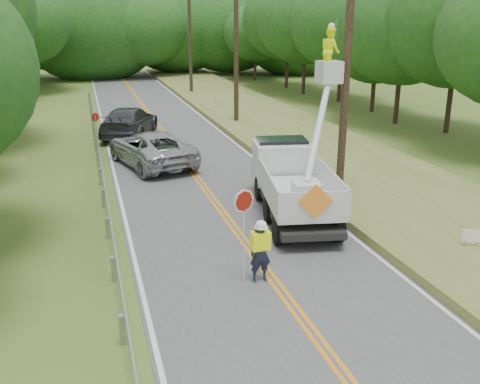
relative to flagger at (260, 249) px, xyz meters
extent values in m
plane|color=#3F521C|center=(0.36, -2.89, -0.95)|extent=(140.00, 140.00, 0.00)
cube|color=#434345|center=(0.36, 11.11, -0.94)|extent=(7.20, 96.00, 0.02)
cube|color=orange|center=(0.26, 11.11, -0.93)|extent=(0.12, 96.00, 0.00)
cube|color=orange|center=(0.46, 11.11, -0.93)|extent=(0.12, 96.00, 0.00)
cube|color=silver|center=(-3.09, 11.11, -0.93)|extent=(0.12, 96.00, 0.00)
cube|color=silver|center=(3.81, 11.11, -0.93)|extent=(0.12, 96.00, 0.00)
cube|color=#93949A|center=(-3.74, -1.89, -0.60)|extent=(0.12, 0.14, 0.70)
cube|color=#93949A|center=(-3.74, 1.11, -0.60)|extent=(0.12, 0.14, 0.70)
cube|color=#93949A|center=(-3.74, 4.11, -0.60)|extent=(0.12, 0.14, 0.70)
cube|color=#93949A|center=(-3.74, 7.11, -0.60)|extent=(0.12, 0.14, 0.70)
cube|color=#93949A|center=(-3.74, 10.11, -0.60)|extent=(0.12, 0.14, 0.70)
cube|color=#93949A|center=(-3.74, 13.11, -0.60)|extent=(0.12, 0.14, 0.70)
cube|color=#93949A|center=(-3.74, 16.11, -0.60)|extent=(0.12, 0.14, 0.70)
cube|color=#93949A|center=(-3.74, 19.11, -0.60)|extent=(0.12, 0.14, 0.70)
cube|color=#93949A|center=(-3.74, 22.11, -0.60)|extent=(0.12, 0.14, 0.70)
cube|color=#93949A|center=(-3.74, 25.11, -0.60)|extent=(0.12, 0.14, 0.70)
cube|color=#93949A|center=(-3.74, 28.11, -0.60)|extent=(0.12, 0.14, 0.70)
cube|color=#93949A|center=(-3.74, 31.11, -0.60)|extent=(0.12, 0.14, 0.70)
cube|color=#93949A|center=(-3.74, 34.11, -0.60)|extent=(0.12, 0.14, 0.70)
cube|color=#93949A|center=(-3.64, 12.11, -0.35)|extent=(0.05, 48.00, 0.34)
cylinder|color=black|center=(5.36, 6.11, 4.05)|extent=(0.30, 0.30, 10.00)
cylinder|color=black|center=(5.36, 21.11, 4.05)|extent=(0.30, 0.30, 10.00)
cylinder|color=black|center=(5.36, 36.11, 4.05)|extent=(0.30, 0.30, 10.00)
cube|color=#5D6325|center=(7.46, 11.11, -0.80)|extent=(7.00, 96.00, 0.30)
cylinder|color=#332319|center=(-9.00, 41.33, 0.88)|extent=(0.32, 0.32, 3.65)
ellipsoid|color=#18481B|center=(-9.00, 41.33, 5.34)|extent=(8.52, 8.52, 7.50)
cylinder|color=#332319|center=(-9.97, 45.25, 0.82)|extent=(0.32, 0.32, 3.55)
ellipsoid|color=#18481B|center=(-9.97, 45.25, 5.16)|extent=(8.28, 8.28, 7.28)
cylinder|color=#332319|center=(17.02, 15.10, 0.98)|extent=(0.32, 0.32, 3.87)
ellipsoid|color=#18481B|center=(17.02, 15.10, 5.71)|extent=(9.02, 9.02, 7.94)
cylinder|color=#332319|center=(15.65, 18.58, 0.86)|extent=(0.32, 0.32, 3.62)
ellipsoid|color=#18481B|center=(15.65, 18.58, 5.29)|extent=(8.46, 8.46, 7.44)
cylinder|color=#332319|center=(16.55, 23.25, 0.54)|extent=(0.32, 0.32, 2.98)
ellipsoid|color=#18481B|center=(16.55, 23.25, 4.18)|extent=(6.95, 6.95, 6.12)
cylinder|color=#332319|center=(16.45, 28.59, 0.89)|extent=(0.32, 0.32, 3.68)
ellipsoid|color=#18481B|center=(16.45, 28.59, 5.38)|extent=(8.58, 8.58, 7.55)
cylinder|color=#332319|center=(15.33, 33.58, 0.94)|extent=(0.32, 0.32, 3.79)
ellipsoid|color=#18481B|center=(15.33, 33.58, 5.58)|extent=(8.84, 8.84, 7.78)
cylinder|color=#332319|center=(15.49, 38.30, 0.96)|extent=(0.32, 0.32, 3.81)
ellipsoid|color=#18481B|center=(15.49, 38.30, 5.61)|extent=(8.89, 8.89, 7.83)
cylinder|color=#332319|center=(14.48, 45.48, 0.54)|extent=(0.32, 0.32, 2.98)
ellipsoid|color=#18481B|center=(14.48, 45.48, 4.19)|extent=(6.96, 6.96, 6.13)
ellipsoid|color=#18481B|center=(-11.78, 54.39, 4.55)|extent=(12.65, 9.49, 9.49)
ellipsoid|color=#18481B|center=(-6.97, 53.51, 4.55)|extent=(12.27, 9.21, 9.21)
ellipsoid|color=#18481B|center=(-2.63, 53.25, 4.55)|extent=(16.52, 12.39, 12.39)
ellipsoid|color=#18481B|center=(2.82, 51.51, 4.55)|extent=(11.14, 8.35, 8.35)
ellipsoid|color=#18481B|center=(7.42, 54.90, 4.55)|extent=(14.28, 10.71, 10.71)
ellipsoid|color=#18481B|center=(13.87, 54.09, 4.55)|extent=(14.42, 10.81, 10.81)
ellipsoid|color=#18481B|center=(17.79, 53.19, 4.55)|extent=(10.91, 8.18, 8.18)
ellipsoid|color=#18481B|center=(22.49, 51.18, 4.55)|extent=(16.47, 12.35, 12.35)
imported|color=#191E33|center=(0.02, 0.00, -0.13)|extent=(0.59, 0.39, 1.59)
cube|color=#E9FF0D|center=(0.02, 0.00, 0.23)|extent=(0.49, 0.31, 0.48)
ellipsoid|color=white|center=(0.02, 0.00, 0.67)|extent=(0.30, 0.30, 0.24)
cylinder|color=#B7B7B7|center=(-0.43, 0.06, 0.18)|extent=(0.04, 0.04, 2.23)
cylinder|color=maroon|center=(-0.43, 0.06, 1.35)|extent=(0.60, 0.26, 0.64)
cylinder|color=black|center=(1.31, 2.14, -0.48)|extent=(0.44, 0.94, 0.90)
cylinder|color=black|center=(3.17, 1.80, -0.48)|extent=(0.44, 0.94, 0.90)
cylinder|color=black|center=(1.65, 4.00, -0.48)|extent=(0.44, 0.94, 0.90)
cylinder|color=black|center=(3.51, 3.66, -0.48)|extent=(0.44, 0.94, 0.90)
cylinder|color=black|center=(2.08, 6.31, -0.48)|extent=(0.44, 0.94, 0.90)
cylinder|color=black|center=(3.93, 5.98, -0.48)|extent=(0.44, 0.94, 0.90)
cube|color=black|center=(2.63, 4.10, -0.41)|extent=(3.03, 6.29, 0.24)
cube|color=silver|center=(2.51, 3.46, 0.06)|extent=(2.91, 4.65, 0.21)
cube|color=silver|center=(1.46, 3.65, 0.53)|extent=(0.83, 4.28, 0.85)
cube|color=silver|center=(3.56, 3.26, 0.53)|extent=(0.83, 4.28, 0.85)
cube|color=silver|center=(2.13, 1.34, 0.53)|extent=(2.14, 0.44, 0.85)
cube|color=silver|center=(3.09, 6.61, 0.34)|extent=(2.41, 2.14, 1.70)
cube|color=black|center=(3.12, 6.79, 0.95)|extent=(2.07, 1.54, 0.71)
cube|color=silver|center=(2.33, 2.44, 0.53)|extent=(0.99, 0.99, 0.75)
cube|color=silver|center=(4.66, 6.11, 3.86)|extent=(0.80, 0.80, 0.80)
imported|color=#E9FF0D|center=(4.66, 6.11, 4.63)|extent=(0.62, 0.80, 1.65)
cube|color=orange|center=(2.11, 1.28, 0.67)|extent=(1.06, 0.23, 1.07)
imported|color=#A7A8AE|center=(-1.27, 12.59, -0.11)|extent=(4.12, 6.37, 1.63)
imported|color=#33353A|center=(-1.69, 19.47, -0.07)|extent=(4.28, 6.37, 1.71)
cylinder|color=#93949A|center=(-3.66, 15.37, 0.07)|extent=(0.06, 0.06, 2.04)
cylinder|color=maroon|center=(-3.66, 15.37, 0.99)|extent=(0.38, 0.31, 0.46)
cube|color=white|center=(6.51, -0.18, -0.33)|extent=(0.53, 0.25, 0.39)
cylinder|color=#93949A|center=(6.29, -0.18, -0.67)|extent=(0.02, 0.02, 0.56)
cylinder|color=#93949A|center=(6.74, -0.18, -0.67)|extent=(0.02, 0.02, 0.56)
camera|label=1|loc=(-4.07, -12.07, 5.77)|focal=39.65mm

